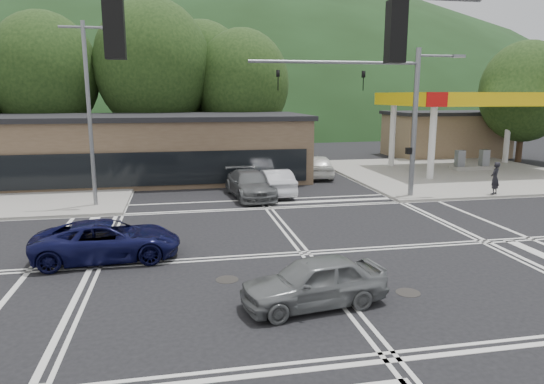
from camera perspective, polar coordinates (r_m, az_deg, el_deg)
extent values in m
plane|color=black|center=(17.55, 3.89, -7.20)|extent=(120.00, 120.00, 0.00)
cube|color=gray|center=(37.00, 20.63, 2.07)|extent=(16.00, 16.00, 0.15)
cylinder|color=silver|center=(33.48, 18.31, 5.51)|extent=(0.44, 0.44, 5.00)
cylinder|color=silver|center=(38.81, 13.99, 6.47)|extent=(0.44, 0.44, 5.00)
cylinder|color=silver|center=(43.96, 25.97, 6.20)|extent=(0.44, 0.44, 5.00)
cube|color=silver|center=(38.52, 22.97, 10.06)|extent=(12.00, 8.00, 0.60)
cube|color=yellow|center=(35.26, 26.62, 9.72)|extent=(12.20, 0.25, 0.90)
cube|color=yellow|center=(41.91, 19.90, 10.31)|extent=(12.20, 0.25, 0.90)
cube|color=yellow|center=(35.55, 14.78, 10.54)|extent=(0.25, 8.20, 0.90)
cube|color=red|center=(32.10, 18.84, 10.26)|extent=(1.40, 0.12, 0.90)
cube|color=gray|center=(38.88, 22.40, 2.61)|extent=(3.00, 1.00, 0.30)
cube|color=slate|center=(38.25, 21.23, 3.63)|extent=(0.60, 0.50, 1.30)
cube|color=slate|center=(39.35, 23.70, 3.64)|extent=(0.60, 0.50, 1.30)
cube|color=#846B4F|center=(47.88, 19.68, 6.28)|extent=(10.00, 6.00, 3.80)
cube|color=brown|center=(33.46, -17.32, 4.70)|extent=(24.00, 8.00, 4.00)
ellipsoid|color=#1A3116|center=(106.30, -8.78, 8.20)|extent=(252.00, 126.00, 140.00)
cylinder|color=#382619|center=(41.33, -24.66, 5.94)|extent=(0.50, 0.50, 4.84)
ellipsoid|color=black|center=(41.24, -25.22, 12.48)|extent=(8.00, 8.00, 9.20)
cylinder|color=#382619|center=(40.21, -13.48, 6.85)|extent=(0.50, 0.50, 5.28)
ellipsoid|color=black|center=(40.16, -13.83, 14.20)|extent=(9.00, 9.00, 10.35)
cylinder|color=#382619|center=(40.56, -3.46, 6.55)|extent=(0.50, 0.50, 4.40)
ellipsoid|color=black|center=(40.43, -3.54, 12.63)|extent=(7.60, 7.60, 8.74)
cylinder|color=#382619|center=(44.24, -8.05, 7.14)|extent=(0.50, 0.50, 4.84)
ellipsoid|color=black|center=(44.16, -8.22, 13.28)|extent=(8.40, 8.40, 9.66)
cylinder|color=#382619|center=(46.01, 27.17, 5.62)|extent=(0.50, 0.50, 3.96)
ellipsoid|color=black|center=(45.87, 27.61, 10.43)|extent=(7.20, 7.20, 8.28)
cylinder|color=slate|center=(25.43, -20.67, 8.21)|extent=(0.20, 0.20, 9.00)
cylinder|color=slate|center=(25.60, -21.36, 17.62)|extent=(2.20, 0.12, 0.12)
cube|color=slate|center=(25.45, -18.80, 17.83)|extent=(0.60, 0.25, 0.15)
cylinder|color=slate|center=(27.36, 16.40, 7.59)|extent=(0.28, 0.28, 8.00)
cylinder|color=slate|center=(25.61, 7.53, 14.89)|extent=(9.00, 0.16, 0.16)
imported|color=black|center=(26.08, 10.68, 12.75)|extent=(0.16, 0.20, 1.00)
imported|color=black|center=(24.79, 0.71, 13.02)|extent=(0.16, 0.20, 1.00)
cylinder|color=slate|center=(27.96, 19.09, 14.90)|extent=(2.40, 0.12, 0.12)
cube|color=slate|center=(28.51, 21.07, 14.69)|extent=(0.70, 0.30, 0.15)
cube|color=black|center=(27.36, 15.77, 4.68)|extent=(0.25, 0.30, 0.35)
cube|color=black|center=(7.98, -18.09, 18.22)|extent=(0.30, 0.25, 1.00)
cube|color=black|center=(8.73, 14.38, 17.78)|extent=(0.30, 0.25, 1.00)
imported|color=#0C0E38|center=(17.62, -18.77, -5.40)|extent=(4.99, 2.50, 1.36)
imported|color=slate|center=(13.21, 4.93, -10.46)|extent=(4.16, 2.19, 1.35)
imported|color=silver|center=(27.57, 0.30, 1.22)|extent=(1.71, 4.48, 1.46)
imported|color=white|center=(33.54, 5.40, 3.07)|extent=(2.44, 4.76, 1.55)
imported|color=#56595A|center=(26.75, -2.61, 0.91)|extent=(2.57, 5.25, 1.47)
imported|color=black|center=(29.51, 24.75, 1.49)|extent=(0.79, 0.73, 1.81)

